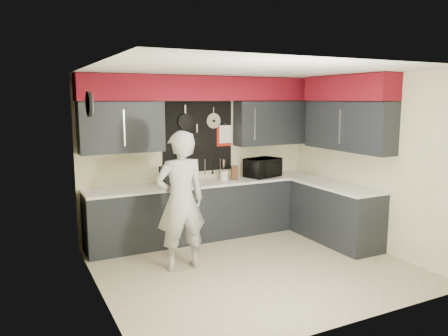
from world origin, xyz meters
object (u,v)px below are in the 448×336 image
coffee_maker (165,176)px  person (181,201)px  knife_block (235,173)px  microwave (263,168)px  utensil_crock (224,176)px

coffee_maker → person: size_ratio=0.16×
knife_block → person: 1.67m
knife_block → person: person is taller
microwave → utensil_crock: (-0.73, 0.01, -0.08)m
microwave → coffee_maker: bearing=164.1°
microwave → person: 2.17m
microwave → knife_block: 0.56m
microwave → person: person is taller
microwave → person: bearing=-166.9°
utensil_crock → person: bearing=-137.8°
knife_block → microwave: bearing=22.3°
utensil_crock → coffee_maker: 1.02m
knife_block → utensil_crock: bearing=-178.5°
utensil_crock → person: 1.58m
microwave → utensil_crock: size_ratio=3.72×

